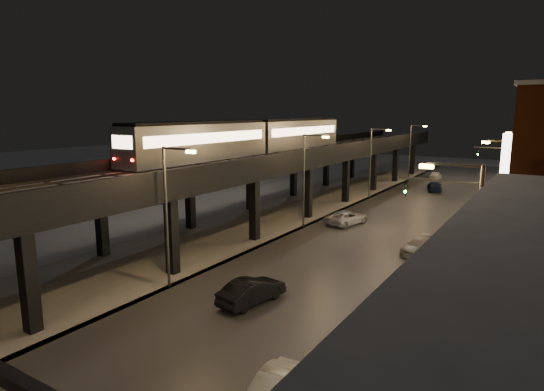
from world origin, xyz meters
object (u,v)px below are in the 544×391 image
Objects in this scene: car_far_white at (435,176)px; car_onc_white at (420,247)px; car_near_white at (252,292)px; car_mid_silver at (347,218)px; car_mid_dark at (434,187)px; sign_citgo at (526,193)px; car_onc_red at (503,183)px; car_onc_dark at (414,306)px; subway_train at (255,136)px.

car_onc_white is (8.07, -41.29, -0.08)m from car_far_white.
car_mid_silver is (-2.76, 20.57, -0.06)m from car_near_white.
car_mid_dark is 0.43× the size of sign_citgo.
car_mid_silver is at bearing -98.97° from car_onc_red.
sign_citgo is at bearing -35.59° from car_onc_dark.
subway_train is 40.27m from car_onc_red.
car_onc_white is at bearing -16.71° from subway_train.
sign_citgo is (15.53, -54.87, 7.01)m from car_far_white.
car_onc_dark is (10.74, -52.91, 0.02)m from car_far_white.
sign_citgo is at bearing 101.74° from car_far_white.
car_mid_dark is 0.86× the size of car_onc_dark.
car_onc_red is at bearing 77.37° from car_onc_dark.
car_far_white is at bearing 88.15° from car_onc_dark.
car_near_white is at bearing 111.00° from car_mid_silver.
car_far_white is 0.40× the size of sign_citgo.
sign_citgo is (16.09, -19.47, 7.03)m from car_mid_silver.
subway_train is 8.47× the size of car_onc_white.
car_near_white is at bearing 88.18° from car_far_white.
car_near_white is 9.08m from car_onc_dark.
car_far_white is at bearing -94.35° from car_mid_dark.
car_onc_dark is at bearing -151.55° from car_near_white.
subway_train is at bearing -114.18° from car_onc_red.
car_onc_red is (7.93, 53.66, -0.06)m from car_near_white.
car_mid_silver is (10.91, 0.02, -7.72)m from subway_train.
car_mid_dark is 1.10× the size of car_onc_red.
car_far_white is 53.99m from car_onc_dark.
sign_citgo reaches higher than car_onc_dark.
subway_train is at bearing 13.47° from car_mid_silver.
sign_citgo is (7.46, -13.58, 7.09)m from car_onc_white.
car_onc_red is at bearing -94.54° from car_mid_silver.
car_mid_silver is at bearing 0.10° from subway_train.
subway_train reaches higher than car_mid_dark.
car_far_white reaches higher than car_mid_silver.
car_onc_dark is (11.30, -17.51, 0.03)m from car_mid_silver.
car_near_white is 0.44× the size of sign_citgo.
car_onc_red is (2.06, 38.97, 0.07)m from car_onc_white.
subway_train is 8.81× the size of car_far_white.
sign_citgo is (13.22, -43.92, 7.07)m from car_mid_dark.
car_near_white is 1.02× the size of car_mid_dark.
car_onc_red is at bearing 97.06° from car_onc_white.
car_onc_red is (10.69, 33.09, 0.00)m from car_mid_silver.
car_onc_red is (-0.61, 50.59, -0.03)m from car_onc_dark.
car_onc_dark is 50.60m from car_onc_red.
sign_citgo reaches higher than car_onc_red.
subway_train is 7.03× the size of car_onc_dark.
car_onc_dark reaches higher than car_mid_dark.
car_onc_dark is 0.50× the size of sign_citgo.
car_far_white is (-2.32, 10.96, 0.06)m from car_mid_dark.
sign_citgo is at bearing -166.55° from car_near_white.
car_onc_red reaches higher than car_mid_dark.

